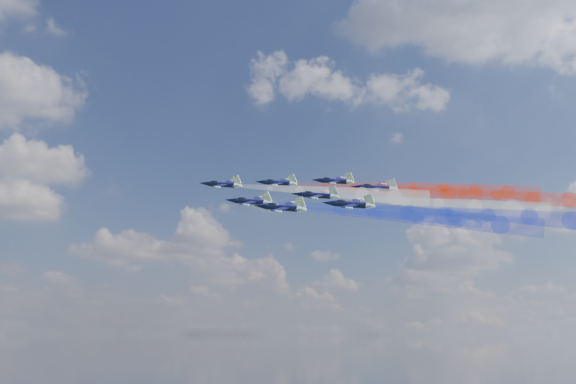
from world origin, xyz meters
TOP-DOWN VIEW (x-y plane):
  - jet_lead at (-33.70, -4.04)m, footprint 15.28×15.46m
  - trail_lead at (-16.52, -25.92)m, footprint 31.79×38.97m
  - jet_inner_left at (-33.99, -18.88)m, footprint 15.28×15.46m
  - trail_inner_left at (-16.82, -40.76)m, footprint 31.79×38.97m
  - jet_inner_right at (-18.63, -6.11)m, footprint 15.28×15.46m
  - trail_inner_right at (-1.46, -28.00)m, footprint 31.79×38.97m
  - jet_outer_left at (-34.78, -33.60)m, footprint 15.28×15.46m
  - trail_outer_left at (-17.60, -55.48)m, footprint 31.79×38.97m
  - jet_center_third at (-19.08, -24.08)m, footprint 15.28×15.46m
  - trail_center_third at (-1.90, -45.96)m, footprint 31.79×38.97m
  - jet_outer_right at (-4.79, -12.05)m, footprint 15.28×15.46m
  - trail_outer_right at (12.39, -33.93)m, footprint 31.79×38.97m
  - jet_rear_left at (-21.08, -39.15)m, footprint 15.28×15.46m
  - trail_rear_left at (-3.90, -61.03)m, footprint 31.79×38.97m
  - jet_rear_right at (-4.31, -27.94)m, footprint 15.28×15.46m
  - trail_rear_right at (12.87, -49.82)m, footprint 31.79×38.97m

SIDE VIEW (x-z plane):
  - trail_outer_left at x=-17.60m, z-range 115.77..127.12m
  - trail_rear_left at x=-3.90m, z-range 116.99..128.34m
  - jet_outer_left at x=-34.78m, z-range 121.21..129.33m
  - trail_inner_left at x=-16.82m, z-range 119.63..130.98m
  - jet_rear_left at x=-21.08m, z-range 122.42..130.54m
  - trail_center_third at x=-1.90m, z-range 121.88..133.23m
  - jet_inner_left at x=-33.99m, z-range 125.07..133.19m
  - trail_rear_right at x=12.87m, z-range 124.71..136.06m
  - jet_center_third at x=-19.08m, z-range 127.32..135.44m
  - trail_lead at x=-16.52m, z-range 126.52..137.87m
  - trail_inner_right at x=-1.46m, z-range 128.41..139.76m
  - jet_rear_right at x=-4.31m, z-range 130.15..138.27m
  - trail_outer_right at x=12.39m, z-range 129.50..140.85m
  - jet_lead at x=-33.70m, z-range 131.96..140.08m
  - jet_inner_right at x=-18.63m, z-range 133.85..141.97m
  - jet_outer_right at x=-4.79m, z-range 134.94..143.06m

